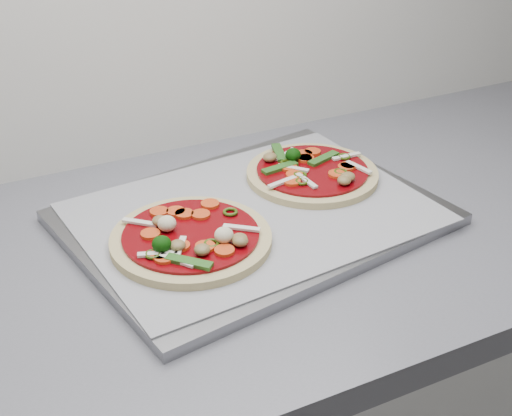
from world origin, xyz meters
name	(u,v)px	position (x,y,z in m)	size (l,w,h in m)	color
baking_tray	(253,217)	(-0.58, 1.33, 0.91)	(0.48, 0.36, 0.02)	gray
parchment	(253,212)	(-0.58, 1.33, 0.92)	(0.46, 0.34, 0.00)	gray
pizza_left	(191,238)	(-0.68, 1.29, 0.93)	(0.24, 0.24, 0.03)	tan
pizza_right	(312,172)	(-0.45, 1.38, 0.93)	(0.24, 0.24, 0.03)	tan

